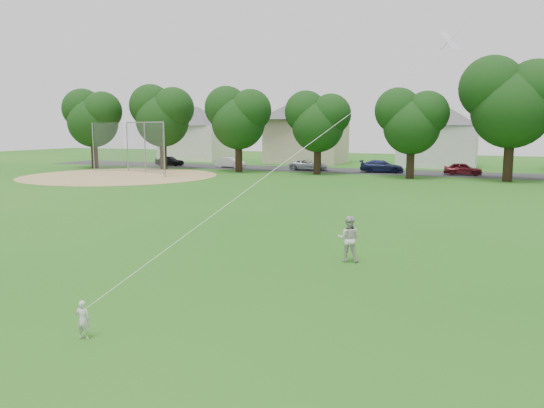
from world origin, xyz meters
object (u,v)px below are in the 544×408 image
at_px(older_boy, 349,239).
at_px(toddler, 83,320).
at_px(baseball_backstop, 140,148).
at_px(kite, 314,141).

bearing_deg(older_boy, toddler, 60.01).
bearing_deg(baseball_backstop, older_boy, -43.25).
xyz_separation_m(toddler, older_boy, (3.53, 8.63, 0.35)).
distance_m(toddler, kite, 7.81).
height_order(older_boy, baseball_backstop, baseball_backstop).
xyz_separation_m(older_boy, kite, (-0.45, -2.46, 3.32)).
xyz_separation_m(toddler, baseball_backstop, (-24.34, 34.85, 2.06)).
xyz_separation_m(toddler, kite, (3.08, 6.17, 3.67)).
relative_size(older_boy, kite, 0.10).
distance_m(older_boy, kite, 4.16).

